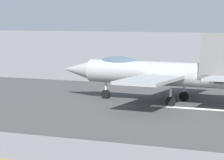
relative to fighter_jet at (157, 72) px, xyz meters
name	(u,v)px	position (x,y,z in m)	size (l,w,h in m)	color
ground_plane	(207,110)	(-4.69, 1.98, -2.43)	(400.00, 400.00, 0.00)	slate
runway_strip	(208,110)	(-4.71, 1.98, -2.42)	(240.00, 26.00, 0.02)	#3E3F3E
fighter_jet	(157,72)	(0.00, 0.00, 0.00)	(16.16, 14.02, 5.62)	gray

